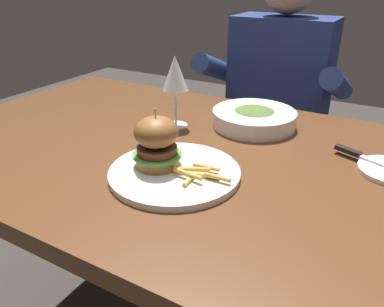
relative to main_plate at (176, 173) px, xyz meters
The scene contains 8 objects.
dining_table 0.16m from the main_plate, 91.94° to the left, with size 1.46×0.82×0.74m.
main_plate is the anchor object (origin of this frame).
burger_sandwich 0.08m from the main_plate, behind, with size 0.10×0.10×0.13m.
fries_pile 0.06m from the main_plate, ahead, with size 0.12×0.08×0.02m.
wine_glass 0.31m from the main_plate, 121.95° to the left, with size 0.07×0.07×0.19m.
table_knife 0.42m from the main_plate, 36.69° to the left, with size 0.19×0.09×0.01m.
soup_bowl 0.35m from the main_plate, 84.11° to the left, with size 0.23×0.23×0.05m.
diner_person 0.83m from the main_plate, 92.82° to the left, with size 0.51×0.36×1.18m.
Camera 1 is at (0.37, -0.70, 1.12)m, focal length 35.00 mm.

